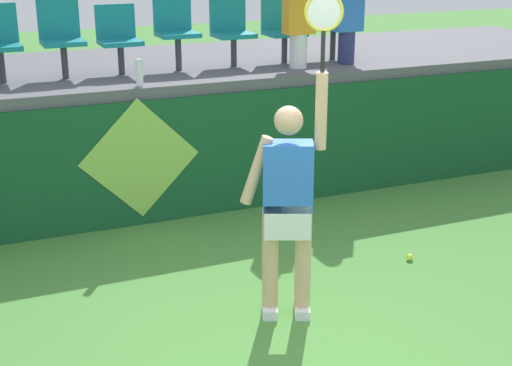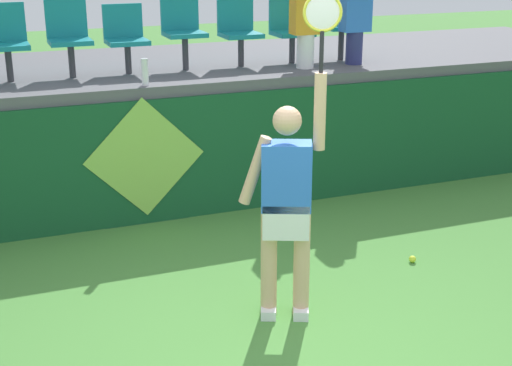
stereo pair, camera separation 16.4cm
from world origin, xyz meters
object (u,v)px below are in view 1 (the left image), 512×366
stadium_chair_3 (118,36)px  spectator_2 (299,20)px  stadium_chair_2 (61,34)px  stadium_chair_5 (231,27)px  spectator_1 (347,18)px  water_bottle (139,73)px  tennis_player (288,200)px  tennis_ball (410,257)px  stadium_chair_7 (331,21)px  stadium_chair_4 (176,28)px  stadium_chair_6 (282,25)px

stadium_chair_3 → spectator_2: size_ratio=0.71×
stadium_chair_2 → stadium_chair_5: size_ratio=1.02×
spectator_1 → water_bottle: bearing=-171.7°
stadium_chair_3 → spectator_2: (1.98, -0.45, 0.13)m
water_bottle → spectator_2: (1.96, 0.34, 0.40)m
tennis_player → stadium_chair_2: size_ratio=2.98×
tennis_player → tennis_ball: (1.51, 0.47, -0.95)m
spectator_1 → stadium_chair_3: bearing=171.2°
water_bottle → spectator_1: spectator_1 is taller
stadium_chair_2 → spectator_2: 2.64m
water_bottle → spectator_2: bearing=9.8°
stadium_chair_3 → stadium_chair_7: stadium_chair_7 is taller
water_bottle → stadium_chair_4: stadium_chair_4 is taller
tennis_ball → stadium_chair_2: stadium_chair_2 is taller
spectator_1 → spectator_2: spectator_2 is taller
tennis_player → spectator_2: 3.37m
water_bottle → stadium_chair_4: bearing=51.2°
stadium_chair_5 → stadium_chair_7: (1.31, -0.01, 0.01)m
spectator_2 → stadium_chair_5: bearing=145.0°
stadium_chair_2 → stadium_chair_3: size_ratio=1.15×
stadium_chair_7 → spectator_1: 0.41m
stadium_chair_4 → stadium_chair_5: 0.67m
spectator_1 → stadium_chair_6: bearing=147.7°
stadium_chair_3 → stadium_chair_7: (2.64, 0.00, 0.05)m
stadium_chair_6 → stadium_chair_5: bearing=179.9°
stadium_chair_4 → spectator_2: spectator_2 is taller
tennis_player → water_bottle: size_ratio=9.21×
stadium_chair_5 → tennis_player: bearing=-103.8°
tennis_player → spectator_1: bearing=53.8°
tennis_ball → spectator_1: spectator_1 is taller
water_bottle → spectator_2: size_ratio=0.26×
spectator_1 → spectator_2: (-0.66, -0.04, 0.01)m
tennis_player → stadium_chair_4: 3.44m
stadium_chair_2 → stadium_chair_7: (3.25, -0.01, -0.01)m
stadium_chair_3 → spectator_1: bearing=-8.8°
stadium_chair_6 → stadium_chair_3: bearing=-179.8°
stadium_chair_6 → spectator_2: size_ratio=0.78×
stadium_chair_7 → stadium_chair_5: bearing=179.7°
stadium_chair_3 → tennis_ball: bearing=-54.5°
stadium_chair_6 → water_bottle: bearing=-157.9°
stadium_chair_7 → stadium_chair_3: bearing=-180.0°
tennis_player → tennis_ball: size_ratio=38.58×
water_bottle → stadium_chair_5: bearing=31.4°
stadium_chair_4 → spectator_2: 1.40m
stadium_chair_5 → stadium_chair_2: bearing=-180.0°
stadium_chair_4 → stadium_chair_6: size_ratio=1.01×
tennis_player → stadium_chair_4: size_ratio=3.08×
stadium_chair_2 → spectator_1: spectator_1 is taller
stadium_chair_5 → stadium_chair_3: bearing=-179.6°
tennis_ball → stadium_chair_5: stadium_chair_5 is taller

